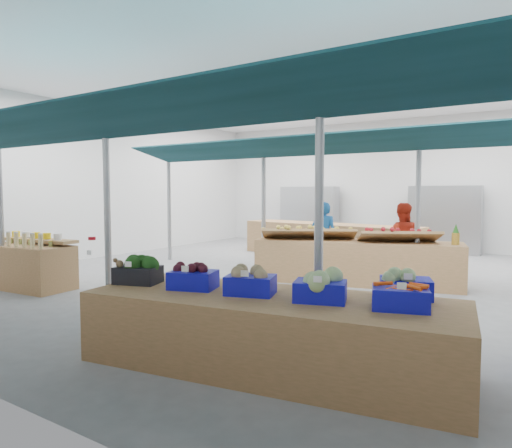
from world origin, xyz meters
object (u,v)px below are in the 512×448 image
object	(u,v)px
fruit_counter	(356,262)
vendor_left	(324,236)
veg_counter	(269,332)
bottle_shelf	(29,265)
vendor_right	(402,240)

from	to	relation	value
fruit_counter	vendor_left	world-z (taller)	vendor_left
veg_counter	fruit_counter	xyz separation A→B (m)	(-0.81, 4.75, 0.05)
veg_counter	bottle_shelf	bearing A→B (deg)	162.15
bottle_shelf	fruit_counter	distance (m)	6.38
bottle_shelf	veg_counter	xyz separation A→B (m)	(5.93, -0.93, -0.07)
bottle_shelf	veg_counter	size ratio (longest dim) A/B	0.49
veg_counter	vendor_right	xyz separation A→B (m)	(-0.21, 5.85, 0.42)
bottle_shelf	vendor_right	xyz separation A→B (m)	(5.72, 4.92, 0.35)
veg_counter	vendor_left	bearing A→B (deg)	100.09
fruit_counter	vendor_right	xyz separation A→B (m)	(0.60, 1.10, 0.37)
bottle_shelf	vendor_left	distance (m)	6.30
vendor_left	vendor_right	size ratio (longest dim) A/B	1.00
veg_counter	fruit_counter	bearing A→B (deg)	90.81
veg_counter	vendor_right	bearing A→B (deg)	83.18
vendor_left	vendor_right	bearing A→B (deg)	166.68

